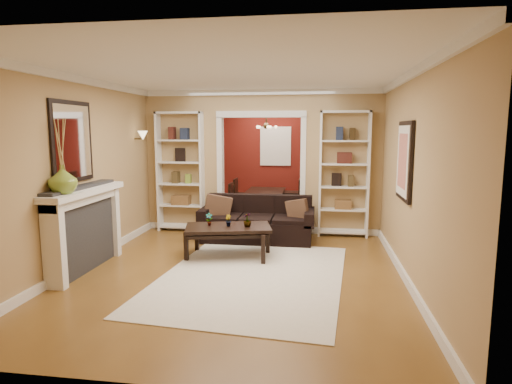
% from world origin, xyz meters
% --- Properties ---
extents(floor, '(8.00, 8.00, 0.00)m').
position_xyz_m(floor, '(0.00, 0.00, 0.00)').
color(floor, brown).
rests_on(floor, ground).
extents(ceiling, '(8.00, 8.00, 0.00)m').
position_xyz_m(ceiling, '(0.00, 0.00, 2.70)').
color(ceiling, white).
rests_on(ceiling, ground).
extents(wall_back, '(8.00, 0.00, 8.00)m').
position_xyz_m(wall_back, '(0.00, 4.00, 1.35)').
color(wall_back, tan).
rests_on(wall_back, ground).
extents(wall_front, '(8.00, 0.00, 8.00)m').
position_xyz_m(wall_front, '(0.00, -4.00, 1.35)').
color(wall_front, tan).
rests_on(wall_front, ground).
extents(wall_left, '(0.00, 8.00, 8.00)m').
position_xyz_m(wall_left, '(-2.25, 0.00, 1.35)').
color(wall_left, tan).
rests_on(wall_left, ground).
extents(wall_right, '(0.00, 8.00, 8.00)m').
position_xyz_m(wall_right, '(2.25, 0.00, 1.35)').
color(wall_right, tan).
rests_on(wall_right, ground).
extents(partition_wall, '(4.50, 0.15, 2.70)m').
position_xyz_m(partition_wall, '(0.00, 1.20, 1.35)').
color(partition_wall, tan).
rests_on(partition_wall, floor).
extents(red_back_panel, '(4.44, 0.04, 2.64)m').
position_xyz_m(red_back_panel, '(0.00, 3.97, 1.32)').
color(red_back_panel, maroon).
rests_on(red_back_panel, floor).
extents(dining_window, '(0.78, 0.03, 0.98)m').
position_xyz_m(dining_window, '(0.00, 3.93, 1.55)').
color(dining_window, '#8CA5CC').
rests_on(dining_window, wall_back).
extents(area_rug, '(2.66, 3.51, 0.01)m').
position_xyz_m(area_rug, '(0.23, -1.44, 0.01)').
color(area_rug, silver).
rests_on(area_rug, floor).
extents(sofa, '(2.01, 0.87, 0.79)m').
position_xyz_m(sofa, '(0.03, 0.45, 0.39)').
color(sofa, black).
rests_on(sofa, floor).
extents(pillow_left, '(0.48, 0.26, 0.46)m').
position_xyz_m(pillow_left, '(-0.68, 0.43, 0.61)').
color(pillow_left, brown).
rests_on(pillow_left, sofa).
extents(pillow_right, '(0.39, 0.24, 0.38)m').
position_xyz_m(pillow_right, '(0.74, 0.43, 0.57)').
color(pillow_right, brown).
rests_on(pillow_right, sofa).
extents(coffee_table, '(1.42, 0.98, 0.49)m').
position_xyz_m(coffee_table, '(-0.27, -0.60, 0.24)').
color(coffee_table, black).
rests_on(coffee_table, floor).
extents(plant_left, '(0.12, 0.09, 0.20)m').
position_xyz_m(plant_left, '(-0.57, -0.60, 0.59)').
color(plant_left, '#336626').
rests_on(plant_left, coffee_table).
extents(plant_center, '(0.12, 0.13, 0.18)m').
position_xyz_m(plant_center, '(-0.27, -0.60, 0.58)').
color(plant_center, '#336626').
rests_on(plant_center, coffee_table).
extents(plant_right, '(0.17, 0.17, 0.21)m').
position_xyz_m(plant_right, '(0.03, -0.60, 0.60)').
color(plant_right, '#336626').
rests_on(plant_right, coffee_table).
extents(bookshelf_left, '(0.90, 0.30, 2.30)m').
position_xyz_m(bookshelf_left, '(-1.55, 1.03, 1.15)').
color(bookshelf_left, white).
rests_on(bookshelf_left, floor).
extents(bookshelf_right, '(0.90, 0.30, 2.30)m').
position_xyz_m(bookshelf_right, '(1.55, 1.03, 1.15)').
color(bookshelf_right, white).
rests_on(bookshelf_right, floor).
extents(fireplace, '(0.32, 1.70, 1.16)m').
position_xyz_m(fireplace, '(-2.09, -1.50, 0.58)').
color(fireplace, white).
rests_on(fireplace, floor).
extents(vase, '(0.40, 0.40, 0.36)m').
position_xyz_m(vase, '(-2.09, -1.99, 1.34)').
color(vase, olive).
rests_on(vase, fireplace).
extents(mirror, '(0.03, 0.95, 1.10)m').
position_xyz_m(mirror, '(-2.23, -1.50, 1.80)').
color(mirror, silver).
rests_on(mirror, wall_left).
extents(wall_sconce, '(0.18, 0.18, 0.22)m').
position_xyz_m(wall_sconce, '(-2.15, 0.55, 1.83)').
color(wall_sconce, '#FFE0A5').
rests_on(wall_sconce, wall_left).
extents(framed_art, '(0.04, 0.85, 1.05)m').
position_xyz_m(framed_art, '(2.21, -1.00, 1.55)').
color(framed_art, black).
rests_on(framed_art, wall_right).
extents(dining_table, '(1.57, 0.87, 0.55)m').
position_xyz_m(dining_table, '(-0.10, 2.79, 0.28)').
color(dining_table, black).
rests_on(dining_table, floor).
extents(dining_chair_nw, '(0.48, 0.48, 0.79)m').
position_xyz_m(dining_chair_nw, '(-0.65, 2.49, 0.40)').
color(dining_chair_nw, black).
rests_on(dining_chair_nw, floor).
extents(dining_chair_ne, '(0.58, 0.58, 0.91)m').
position_xyz_m(dining_chair_ne, '(0.45, 2.49, 0.46)').
color(dining_chair_ne, black).
rests_on(dining_chair_ne, floor).
extents(dining_chair_sw, '(0.46, 0.46, 0.83)m').
position_xyz_m(dining_chair_sw, '(-0.65, 3.09, 0.41)').
color(dining_chair_sw, black).
rests_on(dining_chair_sw, floor).
extents(dining_chair_se, '(0.50, 0.50, 0.94)m').
position_xyz_m(dining_chair_se, '(0.45, 3.09, 0.47)').
color(dining_chair_se, black).
rests_on(dining_chair_se, floor).
extents(chandelier, '(0.50, 0.50, 0.30)m').
position_xyz_m(chandelier, '(0.00, 2.70, 2.02)').
color(chandelier, '#3D311C').
rests_on(chandelier, ceiling).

